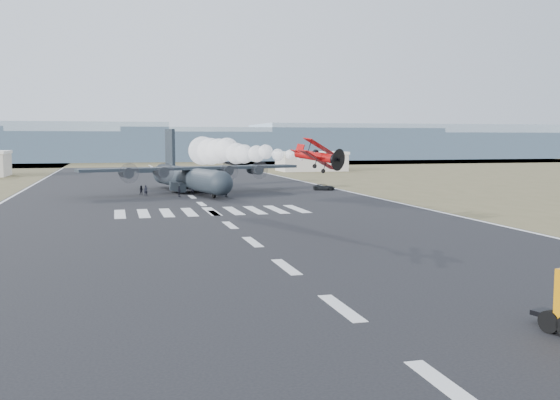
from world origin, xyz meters
name	(u,v)px	position (x,y,z in m)	size (l,w,h in m)	color
ground	(341,308)	(0.00, 0.00, 0.00)	(500.00, 500.00, 0.00)	black
scrub_far	(146,163)	(0.00, 230.00, 0.00)	(500.00, 80.00, 0.00)	brown
runway_markings	(202,204)	(0.00, 60.00, 0.01)	(60.00, 260.00, 0.01)	silver
ridge_seg_d	(143,146)	(0.00, 260.00, 6.50)	(150.00, 50.00, 13.00)	#8598A9
ridge_seg_e	(280,144)	(65.00, 260.00, 7.50)	(150.00, 50.00, 15.00)	#8598A9
ridge_seg_f	(403,142)	(130.00, 260.00, 8.50)	(150.00, 50.00, 17.00)	#8598A9
ridge_seg_g	(513,145)	(195.00, 260.00, 6.50)	(150.00, 50.00, 13.00)	#8598A9
hangar_right	(311,161)	(46.00, 150.00, 3.01)	(20.50, 12.50, 5.90)	#B9B2A5
aerobatic_biplane	(318,156)	(7.26, 26.40, 8.06)	(5.85, 5.79, 3.48)	#A80B0E
smoke_trail	(218,151)	(0.53, 47.19, 8.24)	(9.69, 25.11, 3.90)	white
transport_aircraft	(189,176)	(0.61, 80.88, 3.02)	(40.31, 32.98, 11.71)	black
support_vehicle	(324,187)	(26.14, 79.71, 0.59)	(1.96, 4.25, 1.18)	black
crew_a	(202,189)	(2.19, 76.11, 0.90)	(0.66, 0.54, 1.80)	black
crew_b	(141,190)	(-8.10, 77.91, 0.83)	(0.81, 0.50, 1.66)	black
crew_c	(219,190)	(5.08, 75.44, 0.83)	(1.07, 0.50, 1.65)	black
crew_d	(179,191)	(-2.06, 72.81, 0.93)	(1.09, 0.56, 1.85)	black
crew_e	(221,190)	(5.40, 75.06, 0.80)	(0.78, 0.48, 1.59)	black
crew_f	(193,190)	(0.59, 75.88, 0.91)	(1.69, 0.55, 1.83)	black
crew_g	(146,191)	(-7.47, 75.75, 0.92)	(0.67, 0.55, 1.84)	black
crew_h	(227,192)	(5.67, 70.62, 0.84)	(0.82, 0.50, 1.68)	black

